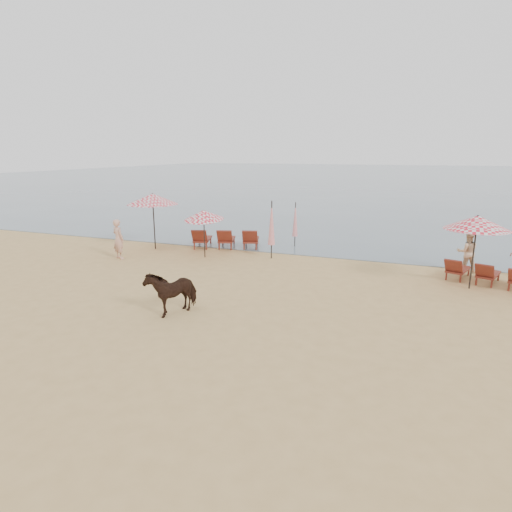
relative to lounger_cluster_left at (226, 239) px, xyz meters
The scene contains 12 objects.
ground 10.82m from the lounger_cluster_left, 70.99° to the right, with size 120.00×120.00×0.00m, color tan.
sea 69.87m from the lounger_cluster_left, 87.11° to the left, with size 160.00×140.00×0.06m, color #51606B.
lounger_cluster_left is the anchor object (origin of this frame).
lounger_cluster_right 11.31m from the lounger_cluster_left, 10.66° to the right, with size 2.98×2.31×0.58m.
umbrella_open_left_a 3.95m from the lounger_cluster_left, 156.23° to the right, with size 2.37×2.37×2.70m.
umbrella_open_left_b 2.48m from the lounger_cluster_left, 93.68° to the right, with size 1.72×1.76×2.20m.
umbrella_open_right 11.03m from the lounger_cluster_left, 15.12° to the right, with size 2.09×2.09×2.55m.
umbrella_closed_left 3.50m from the lounger_cluster_left, 25.16° to the left, with size 0.27×0.27×2.22m.
umbrella_closed_right 3.16m from the lounger_cluster_left, 23.35° to the right, with size 0.31×0.31×2.55m.
cow 8.61m from the lounger_cluster_left, 76.09° to the right, with size 0.70×1.54×1.30m, color black.
beachgoer_left 5.04m from the lounger_cluster_left, 134.86° to the right, with size 0.64×0.42×1.75m, color tan.
beachgoer_right_a 10.58m from the lounger_cluster_left, ahead, with size 0.78×0.61×1.60m, color #D6AE86.
Camera 1 is at (5.03, -8.39, 4.61)m, focal length 30.00 mm.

